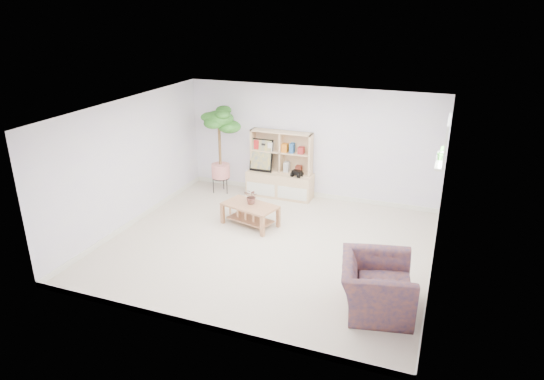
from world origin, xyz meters
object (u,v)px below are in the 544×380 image
(coffee_table, at_px, (250,215))
(floor_tree, at_px, (220,151))
(storage_unit, at_px, (280,165))
(armchair, at_px, (377,283))

(coffee_table, height_order, floor_tree, floor_tree)
(storage_unit, xyz_separation_m, coffee_table, (-0.02, -1.59, -0.51))
(coffee_table, relative_size, armchair, 0.92)
(floor_tree, height_order, armchair, floor_tree)
(storage_unit, bearing_deg, armchair, -52.51)
(armchair, bearing_deg, coffee_table, 43.47)
(storage_unit, xyz_separation_m, armchair, (2.66, -3.47, -0.31))
(coffee_table, bearing_deg, floor_tree, 148.73)
(armchair, bearing_deg, floor_tree, 39.24)
(coffee_table, distance_m, armchair, 3.29)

